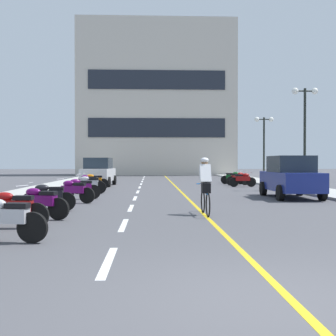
% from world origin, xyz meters
% --- Properties ---
extents(ground_plane, '(140.00, 140.00, 0.00)m').
position_xyz_m(ground_plane, '(0.00, 21.00, 0.00)').
color(ground_plane, '#47474C').
extents(curb_left, '(2.40, 72.00, 0.12)m').
position_xyz_m(curb_left, '(-7.20, 24.00, 0.06)').
color(curb_left, '#A8A8A3').
rests_on(curb_left, ground).
extents(curb_right, '(2.40, 72.00, 0.12)m').
position_xyz_m(curb_right, '(7.20, 24.00, 0.06)').
color(curb_right, '#A8A8A3').
rests_on(curb_right, ground).
extents(lane_dash_0, '(0.14, 2.20, 0.01)m').
position_xyz_m(lane_dash_0, '(-2.00, 2.00, 0.00)').
color(lane_dash_0, silver).
rests_on(lane_dash_0, ground).
extents(lane_dash_1, '(0.14, 2.20, 0.01)m').
position_xyz_m(lane_dash_1, '(-2.00, 6.00, 0.00)').
color(lane_dash_1, silver).
rests_on(lane_dash_1, ground).
extents(lane_dash_2, '(0.14, 2.20, 0.01)m').
position_xyz_m(lane_dash_2, '(-2.00, 10.00, 0.00)').
color(lane_dash_2, silver).
rests_on(lane_dash_2, ground).
extents(lane_dash_3, '(0.14, 2.20, 0.01)m').
position_xyz_m(lane_dash_3, '(-2.00, 14.00, 0.00)').
color(lane_dash_3, silver).
rests_on(lane_dash_3, ground).
extents(lane_dash_4, '(0.14, 2.20, 0.01)m').
position_xyz_m(lane_dash_4, '(-2.00, 18.00, 0.00)').
color(lane_dash_4, silver).
rests_on(lane_dash_4, ground).
extents(lane_dash_5, '(0.14, 2.20, 0.01)m').
position_xyz_m(lane_dash_5, '(-2.00, 22.00, 0.00)').
color(lane_dash_5, silver).
rests_on(lane_dash_5, ground).
extents(lane_dash_6, '(0.14, 2.20, 0.01)m').
position_xyz_m(lane_dash_6, '(-2.00, 26.00, 0.00)').
color(lane_dash_6, silver).
rests_on(lane_dash_6, ground).
extents(lane_dash_7, '(0.14, 2.20, 0.01)m').
position_xyz_m(lane_dash_7, '(-2.00, 30.00, 0.00)').
color(lane_dash_7, silver).
rests_on(lane_dash_7, ground).
extents(lane_dash_8, '(0.14, 2.20, 0.01)m').
position_xyz_m(lane_dash_8, '(-2.00, 34.00, 0.00)').
color(lane_dash_8, silver).
rests_on(lane_dash_8, ground).
extents(lane_dash_9, '(0.14, 2.20, 0.01)m').
position_xyz_m(lane_dash_9, '(-2.00, 38.00, 0.00)').
color(lane_dash_9, silver).
rests_on(lane_dash_9, ground).
extents(lane_dash_10, '(0.14, 2.20, 0.01)m').
position_xyz_m(lane_dash_10, '(-2.00, 42.00, 0.00)').
color(lane_dash_10, silver).
rests_on(lane_dash_10, ground).
extents(lane_dash_11, '(0.14, 2.20, 0.01)m').
position_xyz_m(lane_dash_11, '(-2.00, 46.00, 0.00)').
color(lane_dash_11, silver).
rests_on(lane_dash_11, ground).
extents(centre_line_yellow, '(0.12, 66.00, 0.01)m').
position_xyz_m(centre_line_yellow, '(0.25, 24.00, 0.00)').
color(centre_line_yellow, gold).
rests_on(centre_line_yellow, ground).
extents(office_building, '(18.39, 7.24, 18.02)m').
position_xyz_m(office_building, '(-0.62, 48.56, 9.01)').
color(office_building, beige).
rests_on(office_building, ground).
extents(street_lamp_mid, '(1.46, 0.36, 5.52)m').
position_xyz_m(street_lamp_mid, '(7.18, 19.17, 4.12)').
color(street_lamp_mid, black).
rests_on(street_lamp_mid, curb_right).
extents(street_lamp_far, '(1.46, 0.36, 4.84)m').
position_xyz_m(street_lamp_far, '(7.27, 28.31, 3.69)').
color(street_lamp_far, black).
rests_on(street_lamp_far, curb_right).
extents(parked_car_near, '(1.95, 4.21, 1.82)m').
position_xyz_m(parked_car_near, '(4.72, 13.94, 0.92)').
color(parked_car_near, black).
rests_on(parked_car_near, ground).
extents(parked_car_mid, '(2.08, 4.28, 1.82)m').
position_xyz_m(parked_car_mid, '(-4.71, 23.85, 0.92)').
color(parked_car_mid, black).
rests_on(parked_car_mid, ground).
extents(motorcycle_0, '(1.69, 0.60, 0.92)m').
position_xyz_m(motorcycle_0, '(-4.16, 3.73, 0.47)').
color(motorcycle_0, black).
rests_on(motorcycle_0, ground).
extents(motorcycle_1, '(1.70, 0.60, 0.92)m').
position_xyz_m(motorcycle_1, '(-4.58, 5.57, 0.47)').
color(motorcycle_1, black).
rests_on(motorcycle_1, ground).
extents(motorcycle_2, '(1.66, 0.74, 0.92)m').
position_xyz_m(motorcycle_2, '(-4.34, 7.16, 0.47)').
color(motorcycle_2, black).
rests_on(motorcycle_2, ground).
extents(motorcycle_3, '(1.70, 0.60, 0.92)m').
position_xyz_m(motorcycle_3, '(-4.57, 9.15, 0.47)').
color(motorcycle_3, black).
rests_on(motorcycle_3, ground).
extents(motorcycle_4, '(1.67, 0.71, 0.92)m').
position_xyz_m(motorcycle_4, '(-4.26, 11.88, 0.47)').
color(motorcycle_4, black).
rests_on(motorcycle_4, ground).
extents(motorcycle_5, '(1.65, 0.77, 0.92)m').
position_xyz_m(motorcycle_5, '(-4.26, 13.49, 0.47)').
color(motorcycle_5, black).
rests_on(motorcycle_5, ground).
extents(motorcycle_6, '(1.70, 0.60, 0.92)m').
position_xyz_m(motorcycle_6, '(-4.37, 16.77, 0.47)').
color(motorcycle_6, black).
rests_on(motorcycle_6, ground).
extents(motorcycle_7, '(1.68, 0.64, 0.92)m').
position_xyz_m(motorcycle_7, '(-4.66, 18.76, 0.47)').
color(motorcycle_7, black).
rests_on(motorcycle_7, ground).
extents(motorcycle_8, '(1.70, 0.60, 0.92)m').
position_xyz_m(motorcycle_8, '(-4.59, 20.44, 0.47)').
color(motorcycle_8, black).
rests_on(motorcycle_8, ground).
extents(motorcycle_9, '(1.70, 0.60, 0.92)m').
position_xyz_m(motorcycle_9, '(4.39, 22.30, 0.47)').
color(motorcycle_9, black).
rests_on(motorcycle_9, ground).
extents(motorcycle_10, '(1.64, 0.80, 0.92)m').
position_xyz_m(motorcycle_10, '(4.47, 24.24, 0.47)').
color(motorcycle_10, black).
rests_on(motorcycle_10, ground).
extents(motorcycle_11, '(1.64, 0.79, 0.92)m').
position_xyz_m(motorcycle_11, '(4.42, 25.70, 0.47)').
color(motorcycle_11, black).
rests_on(motorcycle_11, ground).
extents(cyclist_rider, '(0.42, 1.77, 1.71)m').
position_xyz_m(cyclist_rider, '(0.28, 8.09, 0.89)').
color(cyclist_rider, black).
rests_on(cyclist_rider, ground).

